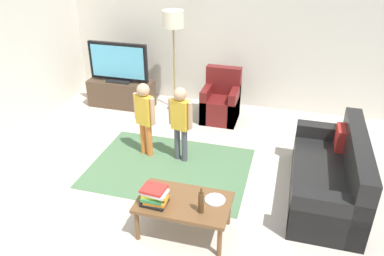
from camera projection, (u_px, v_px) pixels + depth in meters
ground at (179, 195)px, 4.86m from camera, size 7.80×7.80×0.00m
wall_back at (228, 32)px, 6.78m from camera, size 6.00×0.12×2.70m
area_rug at (169, 167)px, 5.39m from camera, size 2.20×1.60×0.01m
tv_stand at (122, 94)px, 7.13m from camera, size 1.20×0.44×0.50m
tv at (118, 63)px, 6.83m from camera, size 1.10×0.28×0.71m
couch at (333, 178)px, 4.68m from camera, size 0.80×1.80×0.86m
armchair at (221, 103)px, 6.63m from camera, size 0.60×0.60×0.90m
floor_lamp at (173, 25)px, 6.42m from camera, size 0.36×0.36×1.78m
child_near_tv at (145, 113)px, 5.40m from camera, size 0.36×0.21×1.12m
child_center at (180, 118)px, 5.28m from camera, size 0.37×0.19×1.12m
coffee_table at (184, 205)px, 4.11m from camera, size 1.00×0.60×0.42m
book_stack at (155, 196)px, 4.01m from camera, size 0.29×0.24×0.20m
bottle at (201, 202)px, 3.88m from camera, size 0.06×0.06×0.30m
tv_remote at (160, 190)px, 4.24m from camera, size 0.18×0.09×0.02m
plate at (215, 200)px, 4.10m from camera, size 0.22×0.22×0.02m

